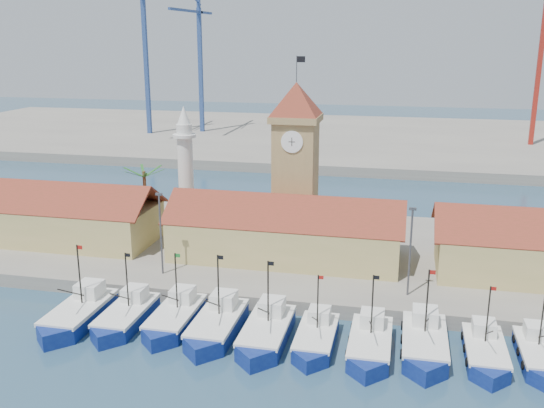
% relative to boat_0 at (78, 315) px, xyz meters
% --- Properties ---
extents(ground, '(400.00, 400.00, 0.00)m').
position_rel_boat_0_xyz_m(ground, '(16.48, -1.85, -0.83)').
color(ground, navy).
rests_on(ground, ground).
extents(quay, '(140.00, 32.00, 1.50)m').
position_rel_boat_0_xyz_m(quay, '(16.48, 22.15, -0.08)').
color(quay, gray).
rests_on(quay, ground).
extents(terminal, '(240.00, 80.00, 2.00)m').
position_rel_boat_0_xyz_m(terminal, '(16.48, 108.15, 0.17)').
color(terminal, gray).
rests_on(terminal, ground).
extents(boat_0, '(3.86, 10.57, 8.00)m').
position_rel_boat_0_xyz_m(boat_0, '(0.00, 0.00, 0.00)').
color(boat_0, navy).
rests_on(boat_0, ground).
extents(boat_1, '(3.53, 9.68, 7.32)m').
position_rel_boat_0_xyz_m(boat_1, '(4.54, 0.68, -0.07)').
color(boat_1, navy).
rests_on(boat_1, ground).
extents(boat_2, '(3.58, 9.81, 7.43)m').
position_rel_boat_0_xyz_m(boat_2, '(9.21, 1.34, -0.06)').
color(boat_2, navy).
rests_on(boat_2, ground).
extents(boat_3, '(3.78, 10.37, 7.85)m').
position_rel_boat_0_xyz_m(boat_3, '(13.53, 0.67, -0.02)').
color(boat_3, navy).
rests_on(boat_3, ground).
extents(boat_4, '(3.77, 10.33, 7.81)m').
position_rel_boat_0_xyz_m(boat_4, '(18.28, 0.25, -0.02)').
color(boat_4, navy).
rests_on(boat_4, ground).
extents(boat_5, '(3.28, 8.98, 6.79)m').
position_rel_boat_0_xyz_m(boat_5, '(22.73, 0.43, -0.12)').
color(boat_5, navy).
rests_on(boat_5, ground).
extents(boat_6, '(3.53, 9.67, 7.32)m').
position_rel_boat_0_xyz_m(boat_6, '(27.45, 0.21, -0.07)').
color(boat_6, navy).
rests_on(boat_6, ground).
extents(boat_7, '(3.76, 10.29, 7.79)m').
position_rel_boat_0_xyz_m(boat_7, '(32.02, 1.27, -0.02)').
color(boat_7, navy).
rests_on(boat_7, ground).
extents(boat_8, '(3.29, 9.03, 6.83)m').
position_rel_boat_0_xyz_m(boat_8, '(36.98, 1.04, -0.12)').
color(boat_8, navy).
rests_on(boat_8, ground).
extents(boat_9, '(3.23, 8.84, 6.69)m').
position_rel_boat_0_xyz_m(boat_9, '(41.32, 1.50, -0.14)').
color(boat_9, navy).
rests_on(boat_9, ground).
extents(hall_left, '(31.20, 10.13, 7.61)m').
position_rel_boat_0_xyz_m(hall_left, '(-15.52, 18.15, 3.16)').
color(hall_left, tan).
rests_on(hall_left, quay).
extents(hall_center, '(27.04, 10.13, 7.61)m').
position_rel_boat_0_xyz_m(hall_center, '(16.48, 18.15, 3.16)').
color(hall_center, tan).
rests_on(hall_center, quay).
extents(clock_tower, '(5.80, 5.80, 22.70)m').
position_rel_boat_0_xyz_m(clock_tower, '(16.48, 24.14, 11.13)').
color(clock_tower, '#A38954').
rests_on(clock_tower, quay).
extents(minaret, '(3.00, 3.00, 16.30)m').
position_rel_boat_0_xyz_m(minaret, '(1.48, 26.15, 8.90)').
color(minaret, silver).
rests_on(minaret, quay).
extents(palm_tree, '(5.60, 5.03, 8.39)m').
position_rel_boat_0_xyz_m(palm_tree, '(-3.52, 24.15, 5.42)').
color(palm_tree, brown).
rests_on(palm_tree, quay).
extents(lamp_posts, '(80.70, 0.25, 9.03)m').
position_rel_boat_0_xyz_m(lamp_posts, '(16.98, 10.15, 5.65)').
color(lamp_posts, '#3F3F44').
rests_on(lamp_posts, quay).
extents(crane_blue_far, '(1.00, 33.47, 42.47)m').
position_rel_boat_0_xyz_m(crane_blue_far, '(-36.24, 98.64, 24.81)').
color(crane_blue_far, '#2C4886').
rests_on(crane_blue_far, terminal).
extents(crane_blue_near, '(1.00, 30.01, 38.45)m').
position_rel_boat_0_xyz_m(crane_blue_near, '(-23.79, 105.03, 22.31)').
color(crane_blue_near, '#2C4886').
rests_on(crane_blue_near, terminal).
extents(crane_red_right, '(1.00, 36.00, 43.50)m').
position_rel_boat_0_xyz_m(crane_red_right, '(58.10, 101.29, 25.59)').
color(crane_red_right, '#A12218').
rests_on(crane_red_right, terminal).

